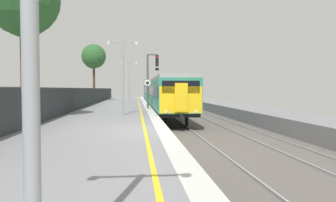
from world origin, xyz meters
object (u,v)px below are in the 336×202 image
object	(u,v)px
signal_gantry	(151,74)
speed_limit_sign	(148,90)
platform_lamp_mid	(123,70)
background_tree_left	(23,3)
platform_lamp_far	(129,78)
background_tree_centre	(93,57)
commuter_train_at_platform	(159,92)

from	to	relation	value
signal_gantry	speed_limit_sign	xyz separation A→B (m)	(-0.38, -2.43, -1.43)
platform_lamp_mid	background_tree_left	distance (m)	6.95
signal_gantry	platform_lamp_far	size ratio (longest dim) A/B	0.96
platform_lamp_mid	background_tree_left	world-z (taller)	background_tree_left
signal_gantry	platform_lamp_far	bearing A→B (deg)	101.58
platform_lamp_mid	background_tree_centre	bearing A→B (deg)	101.24
commuter_train_at_platform	signal_gantry	bearing A→B (deg)	-98.18
speed_limit_sign	commuter_train_at_platform	bearing A→B (deg)	81.70
commuter_train_at_platform	background_tree_centre	xyz separation A→B (m)	(-8.92, 8.38, 4.98)
speed_limit_sign	background_tree_left	bearing A→B (deg)	-134.79
commuter_train_at_platform	platform_lamp_mid	bearing A→B (deg)	-101.41
background_tree_left	background_tree_centre	xyz separation A→B (m)	(0.29, 28.44, -0.36)
platform_lamp_far	platform_lamp_mid	bearing A→B (deg)	-90.00
speed_limit_sign	background_tree_centre	bearing A→B (deg)	108.60
signal_gantry	background_tree_left	distance (m)	13.03
platform_lamp_mid	background_tree_centre	world-z (taller)	background_tree_centre
platform_lamp_mid	platform_lamp_far	world-z (taller)	platform_lamp_far
signal_gantry	speed_limit_sign	bearing A→B (deg)	-98.83
platform_lamp_mid	platform_lamp_far	bearing A→B (deg)	90.00
commuter_train_at_platform	platform_lamp_mid	world-z (taller)	platform_lamp_mid
background_tree_centre	background_tree_left	bearing A→B (deg)	-90.58
commuter_train_at_platform	speed_limit_sign	distance (m)	12.78
background_tree_left	platform_lamp_mid	bearing A→B (deg)	19.29
background_tree_left	background_tree_centre	bearing A→B (deg)	89.42
platform_lamp_mid	commuter_train_at_platform	bearing A→B (deg)	78.59
commuter_train_at_platform	signal_gantry	world-z (taller)	signal_gantry
speed_limit_sign	background_tree_centre	size ratio (longest dim) A/B	0.31
commuter_train_at_platform	platform_lamp_far	xyz separation A→B (m)	(-3.66, 0.46, 1.76)
commuter_train_at_platform	platform_lamp_mid	xyz separation A→B (m)	(-3.66, -18.12, 1.65)
background_tree_left	background_tree_centre	world-z (taller)	background_tree_left
background_tree_centre	signal_gantry	bearing A→B (deg)	-68.16
commuter_train_at_platform	speed_limit_sign	bearing A→B (deg)	-98.30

